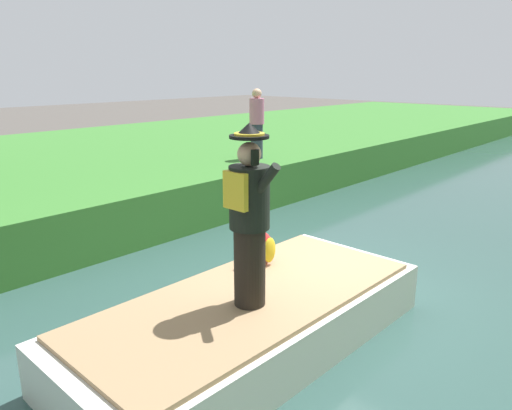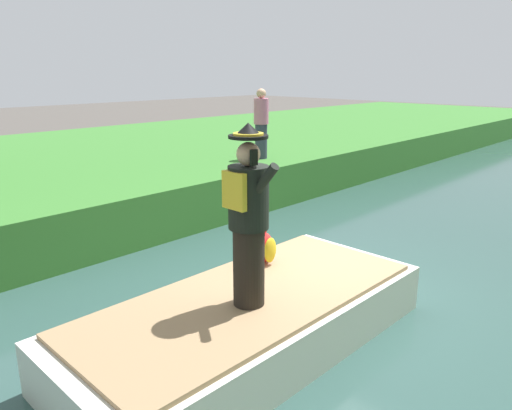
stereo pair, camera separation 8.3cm
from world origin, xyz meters
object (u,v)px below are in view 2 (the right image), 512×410
at_px(boat, 250,321).
at_px(person_pirate, 248,218).
at_px(person_bystander, 261,123).
at_px(parrot_plush, 261,244).

bearing_deg(boat, person_pirate, -48.16).
height_order(boat, person_bystander, person_bystander).
bearing_deg(parrot_plush, boat, -54.67).
relative_size(person_pirate, parrot_plush, 3.25).
xyz_separation_m(boat, person_pirate, (0.14, -0.15, 1.23)).
height_order(boat, parrot_plush, parrot_plush).
xyz_separation_m(person_pirate, parrot_plush, (-0.67, 0.90, -0.68)).
height_order(person_pirate, parrot_plush, person_pirate).
bearing_deg(person_pirate, person_bystander, 129.36).
height_order(boat, person_pirate, person_pirate).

